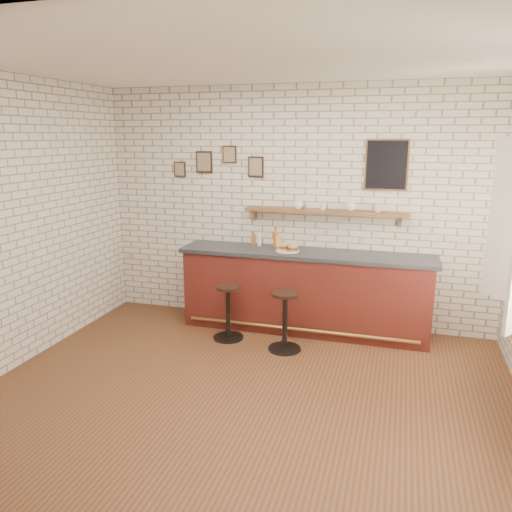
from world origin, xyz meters
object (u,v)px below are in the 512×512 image
at_px(sandwich_plate, 288,251).
at_px(condiment_bottle_yellow, 278,241).
at_px(bar_stool_left, 228,310).
at_px(bitters_bottle_brown, 253,240).
at_px(bitters_bottle_white, 259,239).
at_px(shelf_cup_b, 323,207).
at_px(bitters_bottle_amber, 276,239).
at_px(shelf_cup_d, 378,209).
at_px(shelf_cup_a, 298,205).
at_px(ciabatta_sandwich, 289,247).
at_px(bar_counter, 305,291).
at_px(bar_stool_right, 285,319).
at_px(shelf_cup_c, 351,207).

relative_size(sandwich_plate, condiment_bottle_yellow, 1.64).
distance_m(condiment_bottle_yellow, bar_stool_left, 1.09).
distance_m(bitters_bottle_brown, bitters_bottle_white, 0.08).
bearing_deg(shelf_cup_b, sandwich_plate, 144.44).
distance_m(bitters_bottle_amber, condiment_bottle_yellow, 0.04).
bearing_deg(bitters_bottle_amber, condiment_bottle_yellow, -0.00).
bearing_deg(shelf_cup_d, bitters_bottle_white, 164.27).
xyz_separation_m(bitters_bottle_white, shelf_cup_a, (0.48, 0.05, 0.45)).
distance_m(condiment_bottle_yellow, shelf_cup_b, 0.72).
distance_m(ciabatta_sandwich, shelf_cup_a, 0.55).
bearing_deg(bitters_bottle_amber, ciabatta_sandwich, -43.03).
distance_m(sandwich_plate, bitters_bottle_white, 0.47).
distance_m(bar_counter, bitters_bottle_amber, 0.75).
xyz_separation_m(ciabatta_sandwich, bitters_bottle_brown, (-0.51, 0.20, 0.02)).
height_order(sandwich_plate, condiment_bottle_yellow, condiment_bottle_yellow).
bearing_deg(bar_stool_left, bar_stool_right, -9.83).
xyz_separation_m(shelf_cup_c, shelf_cup_d, (0.32, 0.00, -0.00)).
relative_size(ciabatta_sandwich, bitters_bottle_brown, 1.49).
relative_size(shelf_cup_b, shelf_cup_c, 0.74).
bearing_deg(bitters_bottle_amber, bar_stool_left, -120.30).
height_order(shelf_cup_c, shelf_cup_d, shelf_cup_c).
bearing_deg(shelf_cup_c, bitters_bottle_amber, 114.46).
distance_m(bar_stool_left, shelf_cup_b, 1.71).
bearing_deg(shelf_cup_a, shelf_cup_b, 3.20).
bearing_deg(shelf_cup_b, bar_stool_left, 148.15).
relative_size(condiment_bottle_yellow, shelf_cup_c, 1.42).
bearing_deg(shelf_cup_c, sandwich_plate, 130.60).
bearing_deg(shelf_cup_b, shelf_cup_d, -68.60).
relative_size(bitters_bottle_white, bar_stool_right, 0.30).
xyz_separation_m(bar_stool_right, shelf_cup_c, (0.59, 0.86, 1.18)).
relative_size(bar_stool_left, shelf_cup_a, 5.55).
xyz_separation_m(bitters_bottle_brown, bitters_bottle_amber, (0.29, 0.00, 0.03)).
bearing_deg(shelf_cup_d, bar_stool_left, -173.38).
bearing_deg(shelf_cup_d, ciabatta_sandwich, 176.02).
bearing_deg(bar_counter, ciabatta_sandwich, -167.18).
distance_m(condiment_bottle_yellow, shelf_cup_d, 1.29).
bearing_deg(bitters_bottle_white, bar_stool_right, -56.62).
relative_size(bitters_bottle_brown, bar_stool_left, 0.28).
xyz_separation_m(condiment_bottle_yellow, shelf_cup_c, (0.89, 0.05, 0.47)).
height_order(shelf_cup_a, shelf_cup_b, shelf_cup_a).
bearing_deg(shelf_cup_b, shelf_cup_a, 111.40).
bearing_deg(shelf_cup_d, bar_stool_right, -154.18).
bearing_deg(shelf_cup_a, bitters_bottle_amber, -167.03).
distance_m(bitters_bottle_brown, shelf_cup_c, 1.30).
height_order(bar_stool_right, shelf_cup_d, shelf_cup_d).
relative_size(bitters_bottle_white, shelf_cup_d, 2.22).
distance_m(shelf_cup_c, shelf_cup_d, 0.32).
bearing_deg(shelf_cup_a, bitters_bottle_white, -171.29).
distance_m(bar_counter, shelf_cup_a, 1.07).
distance_m(bitters_bottle_white, shelf_cup_a, 0.67).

